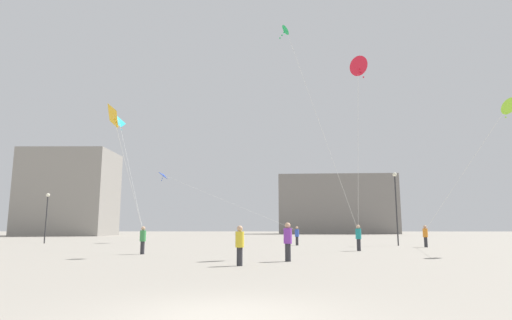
{
  "coord_description": "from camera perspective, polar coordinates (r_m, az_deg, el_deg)",
  "views": [
    {
      "loc": [
        0.81,
        -7.72,
        1.57
      ],
      "look_at": [
        0.0,
        18.15,
        5.75
      ],
      "focal_mm": 29.25,
      "sensor_mm": 36.0,
      "label": 1
    }
  ],
  "objects": [
    {
      "name": "lamppost_west",
      "position": [
        38.43,
        18.58,
        -4.91
      ],
      "size": [
        0.36,
        0.36,
        6.32
      ],
      "color": "#2D2D30",
      "rests_on": "ground_plane"
    },
    {
      "name": "building_centre_hall",
      "position": [
        102.34,
        10.95,
        -5.99
      ],
      "size": [
        27.95,
        10.18,
        13.9
      ],
      "color": "gray",
      "rests_on": "ground_plane"
    },
    {
      "name": "person_in_orange",
      "position": [
        36.08,
        22.15,
        -9.49
      ],
      "size": [
        0.38,
        0.38,
        1.73
      ],
      "rotation": [
        0.0,
        0.0,
        6.05
      ],
      "color": "#2D2D33",
      "rests_on": "ground_plane"
    },
    {
      "name": "person_in_green",
      "position": [
        25.85,
        -15.22,
        -10.36
      ],
      "size": [
        0.35,
        0.35,
        1.62
      ],
      "rotation": [
        0.0,
        0.0,
        3.15
      ],
      "color": "#2D2D33",
      "rests_on": "ground_plane"
    },
    {
      "name": "kite_emerald_diamond",
      "position": [
        29.31,
        4.41,
        16.5
      ],
      "size": [
        5.24,
        2.6,
        13.73
      ],
      "color": "green"
    },
    {
      "name": "kite_crimson_diamond",
      "position": [
        26.23,
        13.78,
        12.26
      ],
      "size": [
        1.42,
        5.27,
        10.36
      ],
      "color": "red"
    },
    {
      "name": "lamppost_east",
      "position": [
        46.48,
        -26.69,
        -6.06
      ],
      "size": [
        0.36,
        0.36,
        4.91
      ],
      "color": "#2D2D30",
      "rests_on": "ground_plane"
    },
    {
      "name": "kite_cobalt_diamond",
      "position": [
        45.3,
        -12.41,
        -2.08
      ],
      "size": [
        14.29,
        7.38,
        6.17
      ],
      "color": "blue"
    },
    {
      "name": "ground_plane",
      "position": [
        7.92,
        -4.38,
        -20.56
      ],
      "size": [
        300.0,
        300.0,
        0.0
      ],
      "primitive_type": "plane",
      "color": "#9E9689"
    },
    {
      "name": "person_in_teal",
      "position": [
        29.14,
        13.83,
        -10.13
      ],
      "size": [
        0.38,
        0.38,
        1.72
      ],
      "rotation": [
        0.0,
        0.0,
        5.67
      ],
      "color": "#2D2D33",
      "rests_on": "ground_plane"
    },
    {
      "name": "kite_amber_delta",
      "position": [
        24.18,
        -18.81,
        5.54
      ],
      "size": [
        1.64,
        3.74,
        6.76
      ],
      "color": "yellow"
    },
    {
      "name": "kite_cyan_delta",
      "position": [
        38.27,
        -18.1,
        4.75
      ],
      "size": [
        6.07,
        11.11,
        9.85
      ],
      "color": "#1EB2C6"
    },
    {
      "name": "person_in_blue",
      "position": [
        37.07,
        5.62,
        -10.17
      ],
      "size": [
        0.36,
        0.36,
        1.63
      ],
      "rotation": [
        0.0,
        0.0,
        0.83
      ],
      "color": "#2D2D33",
      "rests_on": "ground_plane"
    },
    {
      "name": "building_left_hall",
      "position": [
        86.68,
        -24.15,
        -4.15
      ],
      "size": [
        16.12,
        11.59,
        15.89
      ],
      "color": "gray",
      "rests_on": "ground_plane"
    },
    {
      "name": "kite_lime_diamond",
      "position": [
        30.32,
        31.12,
        6.23
      ],
      "size": [
        3.13,
        9.12,
        8.2
      ],
      "color": "#8CD12D"
    },
    {
      "name": "person_in_purple",
      "position": [
        19.79,
        4.37,
        -10.85
      ],
      "size": [
        0.39,
        0.39,
        1.78
      ],
      "rotation": [
        0.0,
        0.0,
        5.78
      ],
      "color": "#2D2D33",
      "rests_on": "ground_plane"
    },
    {
      "name": "person_in_yellow",
      "position": [
        17.53,
        -2.25,
        -11.36
      ],
      "size": [
        0.36,
        0.36,
        1.63
      ],
      "rotation": [
        0.0,
        0.0,
        1.73
      ],
      "color": "#2D2D33",
      "rests_on": "ground_plane"
    }
  ]
}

